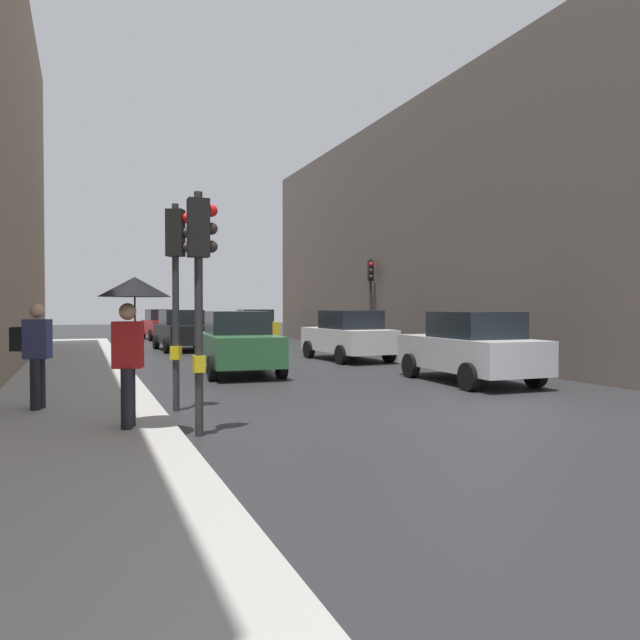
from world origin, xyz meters
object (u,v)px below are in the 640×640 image
at_px(car_silver_hatchback, 470,347).
at_px(pedestrian_with_grey_backpack, 35,350).
at_px(traffic_light_near_right, 177,268).
at_px(car_white_compact, 348,335).
at_px(car_yellow_taxi, 254,326).
at_px(car_red_sedan, 163,324).
at_px(car_dark_suv, 182,330).
at_px(traffic_light_mid_street, 371,288).
at_px(pedestrian_with_umbrella, 133,309).
at_px(car_green_estate, 238,343).
at_px(traffic_light_near_left, 200,268).

bearing_deg(car_silver_hatchback, pedestrian_with_grey_backpack, -172.97).
distance_m(traffic_light_near_right, car_white_compact, 10.91).
xyz_separation_m(car_white_compact, car_yellow_taxi, (-0.09, 11.82, 0.00)).
xyz_separation_m(car_red_sedan, car_silver_hatchback, (4.59, -22.98, 0.00)).
bearing_deg(car_silver_hatchback, car_dark_suv, 109.67).
xyz_separation_m(traffic_light_mid_street, car_silver_hatchback, (-2.28, -9.92, -1.83)).
xyz_separation_m(car_silver_hatchback, pedestrian_with_umbrella, (-8.29, -3.41, 0.96)).
distance_m(traffic_light_mid_street, car_yellow_taxi, 9.20).
height_order(traffic_light_near_right, car_green_estate, traffic_light_near_right).
xyz_separation_m(car_white_compact, pedestrian_with_umbrella, (-8.05, -10.14, 0.96)).
relative_size(car_silver_hatchback, car_yellow_taxi, 0.99).
xyz_separation_m(traffic_light_mid_street, car_red_sedan, (-6.87, 13.06, -1.83)).
relative_size(traffic_light_near_left, car_red_sedan, 0.82).
distance_m(traffic_light_near_left, pedestrian_with_umbrella, 1.11).
bearing_deg(traffic_light_near_right, traffic_light_near_left, -89.93).
height_order(car_red_sedan, pedestrian_with_grey_backpack, pedestrian_with_grey_backpack).
bearing_deg(pedestrian_with_grey_backpack, car_dark_suv, 72.31).
distance_m(traffic_light_near_left, car_red_sedan, 26.74).
height_order(traffic_light_near_right, traffic_light_near_left, traffic_light_near_right).
bearing_deg(car_silver_hatchback, pedestrian_with_umbrella, -157.64).
distance_m(car_white_compact, car_silver_hatchback, 6.74).
bearing_deg(car_silver_hatchback, car_yellow_taxi, 91.01).
relative_size(car_silver_hatchback, pedestrian_with_umbrella, 2.00).
height_order(traffic_light_mid_street, traffic_light_near_left, traffic_light_mid_street).
bearing_deg(car_red_sedan, car_dark_suv, -92.01).
relative_size(traffic_light_mid_street, car_silver_hatchback, 0.92).
xyz_separation_m(traffic_light_near_left, car_yellow_taxi, (7.03, 22.13, -1.56)).
height_order(traffic_light_near_left, car_red_sedan, traffic_light_near_left).
bearing_deg(traffic_light_near_left, traffic_light_near_right, 90.07).
height_order(traffic_light_mid_street, car_silver_hatchback, traffic_light_mid_street).
bearing_deg(car_red_sedan, traffic_light_near_left, -95.95).
height_order(traffic_light_near_left, car_silver_hatchback, traffic_light_near_left).
bearing_deg(traffic_light_mid_street, car_dark_suv, 151.89).
height_order(traffic_light_near_left, pedestrian_with_umbrella, traffic_light_near_left).
xyz_separation_m(car_dark_suv, pedestrian_with_grey_backpack, (-4.77, -14.96, 0.29)).
bearing_deg(car_white_compact, car_yellow_taxi, 90.44).
height_order(traffic_light_near_left, car_dark_suv, traffic_light_near_left).
xyz_separation_m(traffic_light_near_right, car_green_estate, (2.49, 5.39, -1.69)).
distance_m(traffic_light_near_right, pedestrian_with_umbrella, 2.37).
bearing_deg(car_red_sedan, car_silver_hatchback, -78.69).
height_order(traffic_light_mid_street, traffic_light_near_right, traffic_light_mid_street).
xyz_separation_m(traffic_light_mid_street, traffic_light_near_right, (-9.64, -11.27, -0.13)).
bearing_deg(car_dark_suv, car_silver_hatchback, -70.33).
relative_size(car_red_sedan, car_dark_suv, 1.01).
bearing_deg(car_white_compact, traffic_light_near_left, -124.66).
distance_m(car_white_compact, car_red_sedan, 16.82).
bearing_deg(car_red_sedan, pedestrian_with_umbrella, -97.96).
distance_m(traffic_light_near_right, car_green_estate, 6.18).
height_order(traffic_light_near_left, car_green_estate, traffic_light_near_left).
relative_size(traffic_light_near_right, car_silver_hatchback, 0.87).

